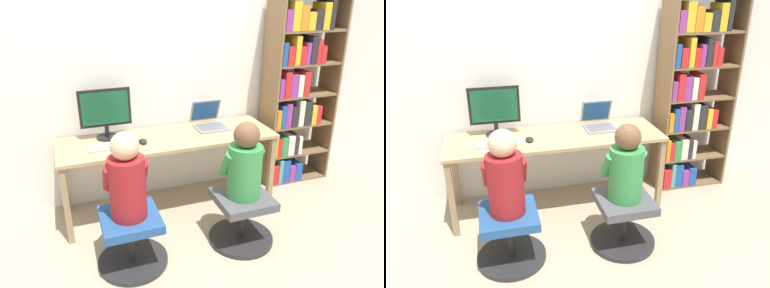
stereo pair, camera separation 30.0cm
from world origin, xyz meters
TOP-DOWN VIEW (x-y plane):
  - ground_plane at (0.00, 0.00)m, footprint 14.00×14.00m
  - wall_back at (0.00, 0.68)m, footprint 10.00×0.05m
  - desk at (0.00, 0.31)m, footprint 2.01×0.62m
  - desktop_monitor at (-0.53, 0.48)m, footprint 0.46×0.20m
  - laptop at (0.46, 0.43)m, footprint 0.31×0.34m
  - keyboard at (-0.53, 0.24)m, footprint 0.41×0.16m
  - computer_mouse_by_keyboard at (-0.25, 0.25)m, footprint 0.07×0.12m
  - office_chair_left at (-0.52, -0.39)m, footprint 0.55×0.55m
  - office_chair_right at (0.42, -0.42)m, footprint 0.55×0.55m
  - person_at_monitor at (-0.52, -0.39)m, footprint 0.33×0.31m
  - person_at_laptop at (0.42, -0.42)m, footprint 0.34×0.30m
  - bookshelf at (1.42, 0.42)m, footprint 0.76×0.33m

SIDE VIEW (x-z plane):
  - ground_plane at x=0.00m, z-range 0.00..0.00m
  - office_chair_left at x=-0.52m, z-range 0.01..0.45m
  - office_chair_right at x=0.42m, z-range 0.01..0.45m
  - desk at x=0.00m, z-range 0.30..1.04m
  - person_at_laptop at x=0.42m, z-range 0.41..1.05m
  - person_at_monitor at x=-0.52m, z-range 0.41..1.09m
  - keyboard at x=-0.53m, z-range 0.75..0.77m
  - computer_mouse_by_keyboard at x=-0.25m, z-range 0.75..0.78m
  - laptop at x=0.46m, z-range 0.67..0.92m
  - desktop_monitor at x=-0.53m, z-range 0.76..1.22m
  - bookshelf at x=1.42m, z-range 0.02..1.99m
  - wall_back at x=0.00m, z-range 0.00..2.60m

